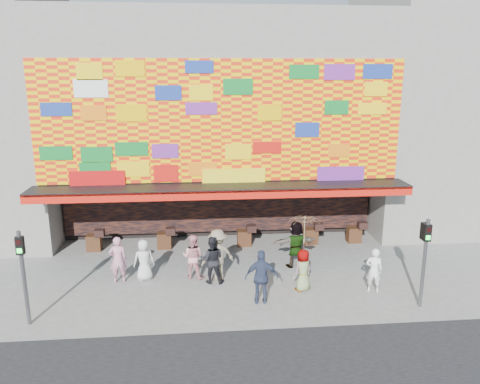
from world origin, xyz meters
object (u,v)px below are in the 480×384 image
at_px(ped_a, 144,260).
at_px(ped_d, 218,255).
at_px(ped_e, 262,277).
at_px(signal_right, 425,253).
at_px(parasol, 304,230).
at_px(ped_h, 374,270).
at_px(ped_f, 296,244).
at_px(ped_i, 193,257).
at_px(ped_g, 303,270).
at_px(ped_b, 118,260).
at_px(signal_left, 23,267).
at_px(ped_c, 212,260).

height_order(ped_a, ped_d, ped_d).
bearing_deg(ped_e, ped_a, -24.30).
bearing_deg(ped_a, signal_right, 149.41).
height_order(signal_right, parasol, signal_right).
bearing_deg(ped_h, ped_f, -30.17).
bearing_deg(ped_i, ped_g, 178.81).
xyz_separation_m(ped_i, parasol, (3.84, -1.41, 1.38)).
bearing_deg(ped_i, ped_e, 154.58).
bearing_deg(ped_g, parasol, 151.07).
xyz_separation_m(ped_g, ped_h, (2.43, -0.33, 0.05)).
xyz_separation_m(signal_right, ped_d, (-6.52, 2.69, -0.90)).
bearing_deg(ped_b, signal_left, 41.11).
height_order(ped_b, ped_d, ped_d).
height_order(ped_d, parasol, parasol).
distance_m(ped_c, ped_d, 0.34).
bearing_deg(ped_g, ped_i, -49.07).
bearing_deg(ped_b, ped_d, 168.53).
height_order(ped_d, ped_f, ped_d).
relative_size(ped_g, ped_h, 0.94).
height_order(ped_e, ped_i, ped_e).
distance_m(signal_right, ped_b, 10.56).
relative_size(signal_right, ped_b, 1.72).
height_order(ped_e, parasol, parasol).
bearing_deg(parasol, ped_b, 168.90).
distance_m(signal_left, parasol, 8.95).
bearing_deg(parasol, signal_left, -170.29).
distance_m(ped_f, ped_i, 4.08).
distance_m(ped_a, ped_d, 2.72).
height_order(signal_right, ped_c, signal_right).
bearing_deg(parasol, ped_e, -152.86).
relative_size(ped_c, ped_e, 0.95).
xyz_separation_m(signal_left, signal_right, (12.40, 0.00, 0.00)).
bearing_deg(ped_d, ped_c, 28.97).
bearing_deg(ped_f, parasol, 77.06).
height_order(ped_f, ped_h, ped_f).
height_order(signal_left, ped_f, signal_left).
height_order(ped_d, ped_e, ped_d).
xyz_separation_m(ped_c, ped_i, (-0.70, 0.47, -0.04)).
bearing_deg(ped_c, ped_a, -2.46).
xyz_separation_m(ped_b, ped_f, (6.73, 0.81, 0.06)).
bearing_deg(ped_i, signal_left, 49.34).
xyz_separation_m(ped_a, ped_d, (2.71, -0.23, 0.19)).
bearing_deg(ped_e, ped_b, -18.49).
height_order(ped_b, ped_h, ped_b).
xyz_separation_m(signal_left, ped_b, (2.26, 2.79, -0.99)).
bearing_deg(signal_left, ped_b, 50.98).
relative_size(ped_e, ped_h, 1.16).
bearing_deg(ped_g, ped_h, 143.38).
height_order(ped_g, ped_h, ped_h).
distance_m(ped_g, parasol, 1.47).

